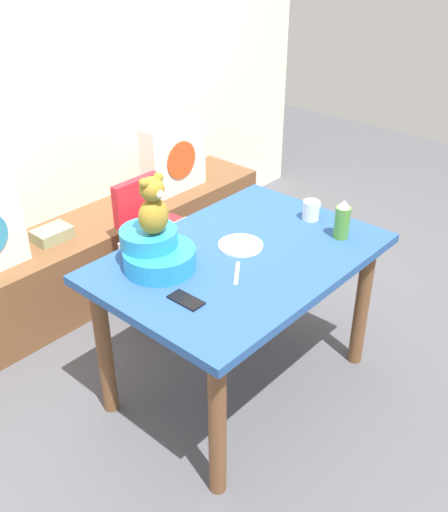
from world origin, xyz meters
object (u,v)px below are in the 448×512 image
object	(u,v)px
coffee_mug	(311,210)
dinner_plate_near	(241,245)
dining_table	(241,275)
highchair	(155,232)
teddy_bear	(153,207)
book_stack	(52,234)
cell_phone	(186,300)
infant_seat_teal	(156,252)
pillow_floral_right	(173,157)
ketchup_bottle	(342,220)

from	to	relation	value
coffee_mug	dinner_plate_near	distance (m)	0.44
dining_table	highchair	world-z (taller)	highchair
highchair	teddy_bear	distance (m)	0.87
book_stack	coffee_mug	bearing A→B (deg)	-60.76
highchair	cell_phone	world-z (taller)	highchair
infant_seat_teal	dinner_plate_near	size ratio (longest dim) A/B	1.65
pillow_floral_right	book_stack	xyz separation A→B (m)	(-0.91, 0.02, -0.19)
book_stack	teddy_bear	world-z (taller)	teddy_bear
highchair	dining_table	bearing A→B (deg)	-101.83
pillow_floral_right	dinner_plate_near	world-z (taller)	pillow_floral_right
ketchup_bottle	cell_phone	world-z (taller)	ketchup_bottle
dining_table	dinner_plate_near	xyz separation A→B (m)	(0.05, 0.04, 0.12)
teddy_bear	ketchup_bottle	world-z (taller)	teddy_bear
infant_seat_teal	coffee_mug	size ratio (longest dim) A/B	2.75
dining_table	highchair	xyz separation A→B (m)	(0.16, 0.74, -0.11)
dining_table	coffee_mug	distance (m)	0.50
book_stack	highchair	xyz separation A→B (m)	(0.36, -0.44, 0.03)
teddy_bear	cell_phone	size ratio (longest dim) A/B	1.74
dining_table	teddy_bear	distance (m)	0.54
dinner_plate_near	teddy_bear	bearing A→B (deg)	157.03
pillow_floral_right	cell_phone	world-z (taller)	pillow_floral_right
cell_phone	highchair	bearing A→B (deg)	54.65
dining_table	cell_phone	distance (m)	0.43
book_stack	coffee_mug	xyz separation A→B (m)	(0.68, -1.21, 0.29)
dinner_plate_near	book_stack	bearing A→B (deg)	102.43
dining_table	dinner_plate_near	world-z (taller)	dinner_plate_near
book_stack	cell_phone	bearing A→B (deg)	-99.46
highchair	teddy_bear	world-z (taller)	teddy_bear
dinner_plate_near	cell_phone	xyz separation A→B (m)	(-0.46, -0.12, -0.00)
teddy_bear	dinner_plate_near	xyz separation A→B (m)	(0.36, -0.15, -0.27)
dining_table	cell_phone	bearing A→B (deg)	-170.15
infant_seat_teal	coffee_mug	bearing A→B (deg)	-16.38
dining_table	coffee_mug	bearing A→B (deg)	-4.20
pillow_floral_right	dining_table	world-z (taller)	pillow_floral_right
ketchup_bottle	coffee_mug	distance (m)	0.22
teddy_bear	ketchup_bottle	xyz separation A→B (m)	(0.73, -0.44, -0.19)
coffee_mug	cell_phone	distance (m)	0.89
pillow_floral_right	book_stack	size ratio (longest dim) A/B	2.20
highchair	dinner_plate_near	bearing A→B (deg)	-98.82
pillow_floral_right	dinner_plate_near	bearing A→B (deg)	-120.70
dining_table	ketchup_bottle	size ratio (longest dim) A/B	6.70
infant_seat_teal	cell_phone	world-z (taller)	infant_seat_teal
ketchup_bottle	book_stack	bearing A→B (deg)	113.58
book_stack	dinner_plate_near	xyz separation A→B (m)	(0.25, -1.13, 0.25)
infant_seat_teal	ketchup_bottle	xyz separation A→B (m)	(0.73, -0.44, 0.02)
coffee_mug	cell_phone	world-z (taller)	coffee_mug
dining_table	teddy_bear	bearing A→B (deg)	147.88
dining_table	teddy_bear	size ratio (longest dim) A/B	4.96
ketchup_bottle	dining_table	bearing A→B (deg)	150.05
ketchup_bottle	coffee_mug	bearing A→B (deg)	73.59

